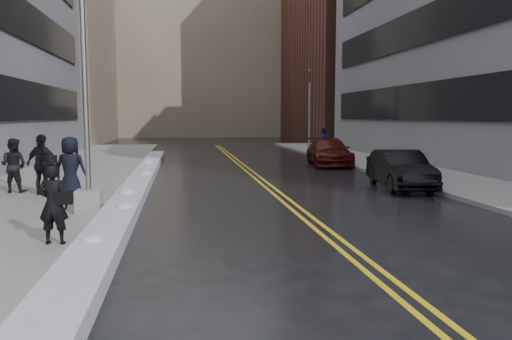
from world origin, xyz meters
name	(u,v)px	position (x,y,z in m)	size (l,w,h in m)	color
ground	(217,230)	(0.00, 0.00, 0.00)	(160.00, 160.00, 0.00)	black
sidewalk_west	(63,179)	(-5.75, 10.00, 0.07)	(5.50, 50.00, 0.15)	gray
sidewalk_east	(416,173)	(10.00, 10.00, 0.07)	(4.00, 50.00, 0.15)	gray
lane_line_left	(254,178)	(2.35, 10.00, 0.00)	(0.12, 50.00, 0.01)	gold
lane_line_right	(261,177)	(2.65, 10.00, 0.00)	(0.12, 50.00, 0.01)	gold
snow_ridge	(140,182)	(-2.45, 8.00, 0.17)	(0.90, 30.00, 0.34)	silver
building_west_far	(38,56)	(-15.50, 44.00, 9.00)	(14.00, 22.00, 18.00)	gray
building_east_far	(362,13)	(19.00, 42.00, 14.00)	(14.00, 20.00, 28.00)	#562D21
building_far	(200,57)	(2.00, 60.00, 11.00)	(36.00, 16.00, 22.00)	gray
lamppost	(86,123)	(-3.30, 2.00, 2.53)	(0.65, 0.65, 7.62)	gray
fire_hydrant	(396,163)	(9.00, 10.00, 0.55)	(0.26, 0.26, 0.73)	maroon
traffic_signal	(309,107)	(8.50, 24.00, 3.40)	(0.16, 0.20, 6.00)	gray
pedestrian_fedora	(53,204)	(-3.38, -1.40, 0.97)	(0.60, 0.39, 1.63)	black
pedestrian_b	(14,165)	(-6.44, 6.01, 1.06)	(0.89, 0.69, 1.83)	black
pedestrian_c	(71,169)	(-4.16, 3.98, 1.13)	(0.96, 0.62, 1.96)	black
pedestrian_d	(43,165)	(-5.32, 5.30, 1.14)	(1.17, 0.49, 1.99)	black
pedestrian_east	(323,141)	(8.23, 19.39, 1.11)	(0.94, 0.73, 1.93)	navy
car_black	(400,169)	(7.34, 5.91, 0.72)	(1.53, 4.39, 1.45)	black
car_maroon	(329,152)	(7.31, 15.01, 0.74)	(2.09, 5.13, 1.49)	#440D0A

